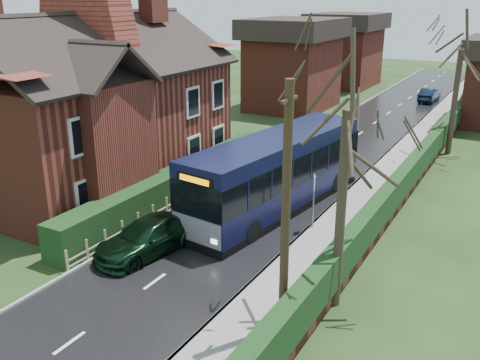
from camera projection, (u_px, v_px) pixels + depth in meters
The scene contains 18 objects.
ground at pixel (187, 259), 20.41m from camera, with size 140.00×140.00×0.00m, color #314D21.
road at pixel (293, 182), 28.65m from camera, with size 6.00×100.00×0.02m, color black.
pavement at pixel (371, 195), 26.68m from camera, with size 2.50×100.00×0.14m, color slate.
kerb_right at pixel (348, 191), 27.23m from camera, with size 0.12×100.00×0.14m, color gray.
kerb_left at pixel (243, 173), 30.04m from camera, with size 0.12×100.00×0.10m, color gray.
front_hedge at pixel (179, 184), 26.06m from camera, with size 1.20×16.00×1.60m, color black.
picket_fence at pixel (192, 193), 25.83m from camera, with size 0.10×16.00×0.90m, color tan, non-canonical shape.
right_wall_hedge at pixel (404, 182), 25.66m from camera, with size 0.60×50.00×1.80m.
brick_house at pixel (95, 103), 26.91m from camera, with size 9.30×14.60×10.30m.
bus at pixel (277, 174), 24.61m from camera, with size 4.13×11.67×3.47m.
car_silver at pixel (208, 200), 24.07m from camera, with size 1.82×4.53×1.55m, color #A9A9AE.
car_green at pixel (148, 236), 20.70m from camera, with size 1.89×4.64×1.35m, color black.
car_distant at pixel (430, 95), 49.73m from camera, with size 1.33×3.83×1.26m, color #101E31.
bus_stop_sign at pixel (314, 194), 22.33m from camera, with size 0.20×0.37×2.50m.
telegraph_pole at pixel (286, 214), 14.74m from camera, with size 0.26×0.97×7.54m.
tree_right_near at pixel (349, 95), 15.18m from camera, with size 4.25×4.25×9.18m.
tree_right_far at pixel (463, 42), 31.49m from camera, with size 4.77×4.77×9.22m.
tree_house_side at pixel (122, 16), 33.79m from camera, with size 4.83×4.83×10.97m.
Camera 1 is at (10.65, -14.98, 9.58)m, focal length 40.00 mm.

